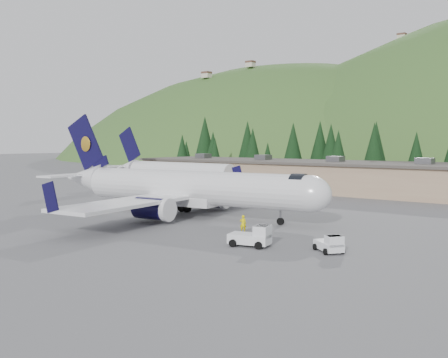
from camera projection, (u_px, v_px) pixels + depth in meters
ground at (192, 217)px, 57.18m from camera, size 600.00×600.00×0.00m
airliner at (184, 188)px, 57.48m from camera, size 36.75×34.57×12.19m
second_airliner at (168, 171)px, 89.46m from camera, size 27.50×11.00×10.05m
baggage_tug_a at (253, 237)px, 40.96m from camera, size 3.65×2.63×1.79m
baggage_tug_b at (330, 244)px, 38.69m from camera, size 2.98×2.71×1.44m
terminal_building at (310, 175)px, 90.10m from camera, size 71.00×17.00×6.10m
ramp_worker at (243, 224)px, 47.21m from camera, size 0.73×0.68×1.68m
tree_line at (350, 148)px, 110.16m from camera, size 112.93×18.42×14.39m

